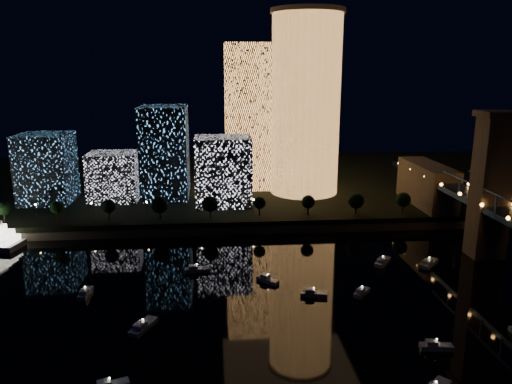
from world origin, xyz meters
The scene contains 9 objects.
ground centered at (0.00, 0.00, 0.00)m, with size 520.00×520.00×0.00m, color black.
far_bank centered at (0.00, 160.00, 2.50)m, with size 420.00×160.00×5.00m, color black.
seawall centered at (0.00, 82.00, 1.50)m, with size 420.00×6.00×3.00m, color #6B5E4C.
tower_cylindrical centered at (15.23, 127.18, 47.41)m, with size 34.00×34.00×84.56m.
tower_rectangular centered at (-11.08, 141.13, 40.15)m, with size 22.09×22.09×70.29m, color #FFA351.
midrise_blocks centered at (-60.80, 119.41, 21.69)m, with size 101.63×40.84×41.99m.
motorboats centered at (1.03, 16.71, 0.81)m, with size 131.27×76.44×2.78m.
esplanade_trees centered at (-24.01, 88.00, 10.47)m, with size 165.73×6.78×8.89m.
street_lamps centered at (-34.00, 94.00, 9.02)m, with size 132.70×0.70×5.65m.
Camera 1 is at (-28.02, -106.11, 63.17)m, focal length 35.00 mm.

